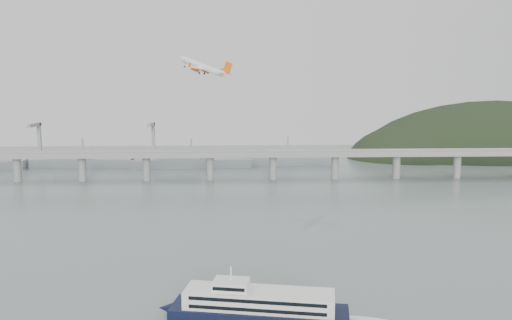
{
  "coord_description": "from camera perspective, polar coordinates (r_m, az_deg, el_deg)",
  "views": [
    {
      "loc": [
        -11.17,
        -191.97,
        70.63
      ],
      "look_at": [
        0.0,
        55.0,
        36.0
      ],
      "focal_mm": 35.0,
      "sensor_mm": 36.0,
      "label": 1
    }
  ],
  "objects": [
    {
      "name": "ground",
      "position": [
        204.86,
        0.71,
        -12.19
      ],
      "size": [
        900.0,
        900.0,
        0.0
      ],
      "primitive_type": "plane",
      "color": "slate",
      "rests_on": "ground"
    },
    {
      "name": "bridge",
      "position": [
        395.66,
        -1.12,
        0.28
      ],
      "size": [
        800.0,
        22.0,
        23.9
      ],
      "color": "gray",
      "rests_on": "ground"
    },
    {
      "name": "headland",
      "position": [
        608.44,
        26.6,
        -1.38
      ],
      "size": [
        365.0,
        155.0,
        156.0
      ],
      "color": "black",
      "rests_on": "ground"
    },
    {
      "name": "distant_fleet",
      "position": [
        483.56,
        -19.91,
        -0.16
      ],
      "size": [
        453.0,
        60.9,
        40.0
      ],
      "color": "gray",
      "rests_on": "ground"
    },
    {
      "name": "ferry",
      "position": [
        159.83,
        0.35,
        -16.42
      ],
      "size": [
        89.47,
        28.14,
        16.99
      ],
      "rotation": [
        0.0,
        0.0,
        -0.19
      ],
      "color": "black",
      "rests_on": "ground"
    },
    {
      "name": "airliner",
      "position": [
        295.87,
        -6.01,
        10.51
      ],
      "size": [
        33.57,
        32.3,
        15.2
      ],
      "rotation": [
        0.05,
        -0.34,
        2.6
      ],
      "color": "white",
      "rests_on": "ground"
    }
  ]
}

